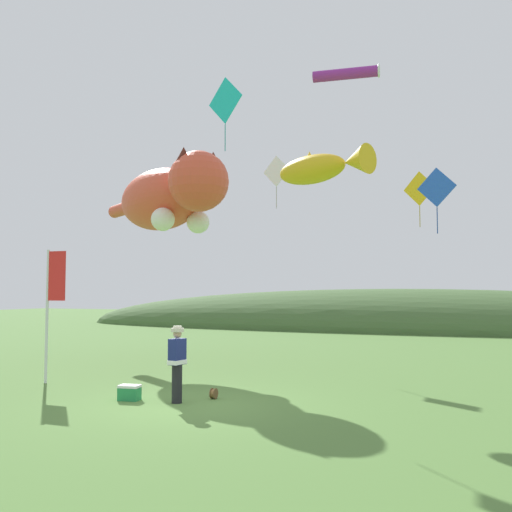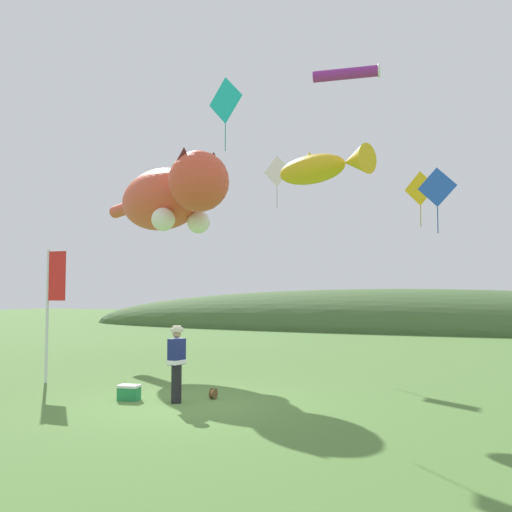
% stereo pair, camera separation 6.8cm
% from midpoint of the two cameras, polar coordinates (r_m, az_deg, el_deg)
% --- Properties ---
extents(ground_plane, '(120.00, 120.00, 0.00)m').
position_cam_midpoint_polar(ground_plane, '(13.52, -6.81, -14.53)').
color(ground_plane, '#517A38').
extents(distant_hill_ridge, '(49.73, 11.47, 5.61)m').
position_cam_midpoint_polar(distant_hill_ridge, '(41.29, 13.39, -7.10)').
color(distant_hill_ridge, '#426033').
rests_on(distant_hill_ridge, ground).
extents(festival_attendant, '(0.31, 0.45, 1.77)m').
position_cam_midpoint_polar(festival_attendant, '(13.59, -8.04, -10.40)').
color(festival_attendant, black).
rests_on(festival_attendant, ground).
extents(kite_spool, '(0.12, 0.26, 0.26)m').
position_cam_midpoint_polar(kite_spool, '(14.12, -4.39, -13.55)').
color(kite_spool, olive).
rests_on(kite_spool, ground).
extents(picnic_cooler, '(0.54, 0.41, 0.36)m').
position_cam_midpoint_polar(picnic_cooler, '(14.23, -12.68, -13.18)').
color(picnic_cooler, '#268C4C').
rests_on(picnic_cooler, ground).
extents(festival_banner_pole, '(0.66, 0.08, 3.77)m').
position_cam_midpoint_polar(festival_banner_pole, '(17.20, -19.84, -3.74)').
color(festival_banner_pole, silver).
rests_on(festival_banner_pole, ground).
extents(kite_giant_cat, '(7.83, 5.64, 2.73)m').
position_cam_midpoint_polar(kite_giant_cat, '(21.59, -8.86, 5.77)').
color(kite_giant_cat, '#E04C33').
extents(kite_fish_windsock, '(3.23, 2.03, 0.97)m').
position_cam_midpoint_polar(kite_fish_windsock, '(16.60, 6.38, 8.79)').
color(kite_fish_windsock, gold).
extents(kite_tube_streamer, '(2.17, 0.67, 0.44)m').
position_cam_midpoint_polar(kite_tube_streamer, '(19.55, 8.97, 17.55)').
color(kite_tube_streamer, '#8C268C').
extents(kite_diamond_white, '(1.27, 0.33, 2.20)m').
position_cam_midpoint_polar(kite_diamond_white, '(23.81, 1.97, 8.44)').
color(kite_diamond_white, white).
extents(kite_diamond_teal, '(1.45, 0.56, 2.44)m').
position_cam_midpoint_polar(kite_diamond_teal, '(19.21, -3.20, 15.24)').
color(kite_diamond_teal, '#19BFBF').
extents(kite_diamond_gold, '(1.37, 0.56, 2.37)m').
position_cam_midpoint_polar(kite_diamond_gold, '(25.09, 15.95, 6.47)').
color(kite_diamond_gold, yellow).
extents(kite_diamond_blue, '(1.32, 0.32, 2.25)m').
position_cam_midpoint_polar(kite_diamond_blue, '(20.33, 17.52, 6.53)').
color(kite_diamond_blue, blue).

